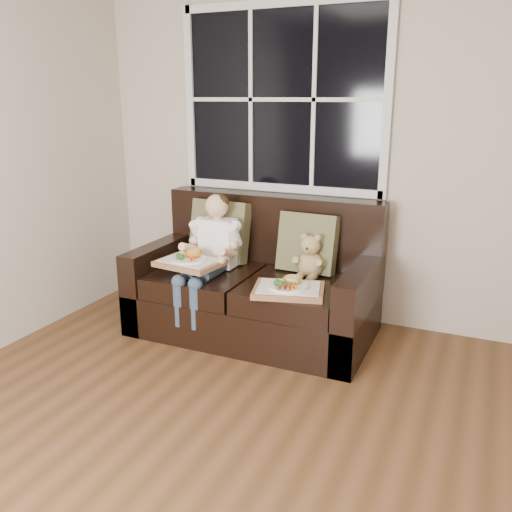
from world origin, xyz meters
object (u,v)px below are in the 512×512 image
at_px(tray_left, 190,261).
at_px(tray_right, 289,289).
at_px(child, 212,246).
at_px(teddy_bear, 310,259).
at_px(loveseat, 257,289).

distance_m(tray_left, tray_right, 0.74).
relative_size(child, tray_right, 1.62).
bearing_deg(teddy_bear, tray_left, -153.94).
distance_m(loveseat, teddy_bear, 0.48).
height_order(loveseat, teddy_bear, loveseat).
bearing_deg(child, tray_right, -17.68).
bearing_deg(teddy_bear, loveseat, -175.10).
distance_m(loveseat, tray_left, 0.56).
relative_size(loveseat, tray_right, 3.26).
distance_m(loveseat, child, 0.46).
bearing_deg(teddy_bear, tray_right, -93.03).
bearing_deg(loveseat, tray_left, -137.44).
relative_size(loveseat, child, 2.01).
xyz_separation_m(child, teddy_bear, (0.70, 0.15, -0.06)).
height_order(loveseat, tray_right, loveseat).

